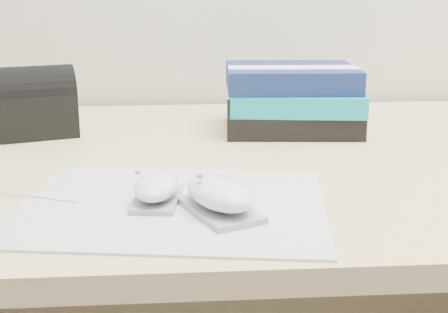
{
  "coord_description": "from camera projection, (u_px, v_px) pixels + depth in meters",
  "views": [
    {
      "loc": [
        -0.12,
        0.66,
        0.99
      ],
      "look_at": [
        -0.06,
        1.43,
        0.77
      ],
      "focal_mm": 50.0,
      "sensor_mm": 36.0,
      "label": 1
    }
  ],
  "objects": [
    {
      "name": "pouch",
      "position": [
        36.0,
        102.0,
        1.06
      ],
      "size": [
        0.15,
        0.12,
        0.12
      ],
      "color": "black",
      "rests_on": "desk"
    },
    {
      "name": "mousepad",
      "position": [
        172.0,
        205.0,
        0.74
      ],
      "size": [
        0.4,
        0.33,
        0.0
      ],
      "primitive_type": "cube",
      "rotation": [
        0.0,
        0.0,
        -0.15
      ],
      "color": "#9A9BA2",
      "rests_on": "desk"
    },
    {
      "name": "mouse_front",
      "position": [
        220.0,
        195.0,
        0.71
      ],
      "size": [
        0.1,
        0.13,
        0.05
      ],
      "color": "gray",
      "rests_on": "mousepad"
    },
    {
      "name": "usb_cable",
      "position": [
        7.0,
        192.0,
        0.78
      ],
      "size": [
        0.19,
        0.09,
        0.0
      ],
      "primitive_type": "cylinder",
      "rotation": [
        0.0,
        1.57,
        -0.43
      ],
      "color": "white",
      "rests_on": "mousepad"
    },
    {
      "name": "book_stack",
      "position": [
        292.0,
        99.0,
        1.1
      ],
      "size": [
        0.25,
        0.21,
        0.11
      ],
      "color": "black",
      "rests_on": "desk"
    },
    {
      "name": "desk",
      "position": [
        251.0,
        273.0,
        1.09
      ],
      "size": [
        1.6,
        0.8,
        0.73
      ],
      "color": "tan",
      "rests_on": "ground"
    },
    {
      "name": "mouse_rear",
      "position": [
        157.0,
        188.0,
        0.74
      ],
      "size": [
        0.07,
        0.1,
        0.04
      ],
      "color": "gray",
      "rests_on": "mousepad"
    }
  ]
}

